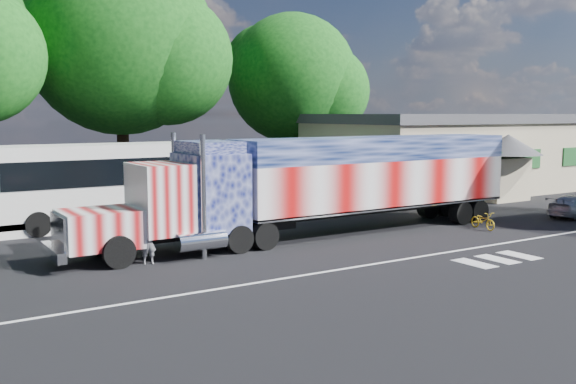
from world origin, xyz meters
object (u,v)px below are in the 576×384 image
semi_truck (328,182)px  bicycle (483,220)px  parked_car (576,206)px  coach_bus (138,182)px  tree_n_mid (123,42)px  woman (148,243)px  tree_ne_a (295,79)px

semi_truck → bicycle: (6.79, -2.60, -1.91)m
semi_truck → parked_car: bearing=-11.2°
coach_bus → parked_car: 21.96m
coach_bus → tree_n_mid: bearing=75.4°
parked_car → woman: 22.09m
parked_car → tree_n_mid: (-17.32, 18.08, 8.86)m
woman → tree_n_mid: size_ratio=0.10×
bicycle → tree_ne_a: 20.61m
parked_car → tree_ne_a: 21.05m
bicycle → tree_ne_a: tree_ne_a is taller
parked_car → woman: (-22.02, 1.64, 0.18)m
coach_bus → tree_n_mid: 10.99m
tree_ne_a → bicycle: bearing=-96.5°
bicycle → tree_n_mid: (-10.54, 17.99, 9.01)m
parked_car → bicycle: (-6.79, 0.09, -0.16)m
tree_n_mid → bicycle: bearing=-59.6°
coach_bus → parked_car: size_ratio=3.39×
coach_bus → tree_n_mid: size_ratio=0.87×
semi_truck → parked_car: 13.95m
coach_bus → tree_n_mid: (2.04, 7.82, 7.44)m
tree_ne_a → semi_truck: bearing=-118.4°
woman → bicycle: woman is taller
coach_bus → bicycle: (12.58, -10.16, -1.57)m
woman → coach_bus: bearing=84.2°
semi_truck → bicycle: 7.51m
semi_truck → parked_car: (13.58, -2.69, -1.75)m
woman → tree_ne_a: (17.40, 17.62, 6.92)m
semi_truck → tree_n_mid: (-3.75, 15.39, 7.11)m
coach_bus → woman: (-2.66, -8.62, -1.23)m
parked_car → tree_n_mid: 26.56m
parked_car → bicycle: 6.79m
tree_n_mid → woman: bearing=-106.0°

